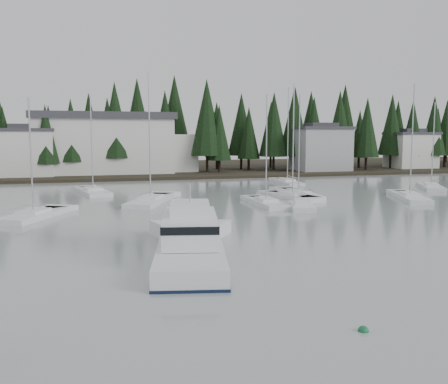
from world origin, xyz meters
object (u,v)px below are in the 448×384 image
object	(u,v)px
harbor_inn	(116,144)
cabin_cruiser_center	(190,247)
sailboat_11	(34,217)
sailboat_1	(266,204)
runabout_1	(302,208)
house_west	(26,151)
sailboat_6	(431,188)
sailboat_10	(93,193)
sailboat_8	(410,199)
sailboat_2	(298,195)
sailboat_12	(292,198)
house_east_b	(411,149)
sailboat_0	(151,202)
house_east_a	(321,148)
sailboat_7	(287,183)

from	to	relation	value
harbor_inn	cabin_cruiser_center	distance (m)	65.12
sailboat_11	sailboat_1	bearing A→B (deg)	-58.82
harbor_inn	runabout_1	xyz separation A→B (m)	(15.19, -47.98, -5.64)
harbor_inn	cabin_cruiser_center	xyz separation A→B (m)	(0.26, -64.93, -4.98)
house_west	sailboat_6	xyz separation A→B (m)	(55.47, -31.83, -4.58)
sailboat_10	sailboat_11	size ratio (longest dim) A/B	1.17
harbor_inn	sailboat_8	distance (m)	53.92
sailboat_6	sailboat_11	xyz separation A→B (m)	(-50.59, -11.10, -0.02)
sailboat_2	sailboat_12	xyz separation A→B (m)	(-1.70, -2.12, 0.03)
house_east_b	sailboat_0	distance (m)	70.17
sailboat_1	sailboat_2	size ratio (longest dim) A/B	0.95
sailboat_12	runabout_1	size ratio (longest dim) A/B	2.47
house_east_a	sailboat_11	distance (m)	64.76
cabin_cruiser_center	sailboat_2	xyz separation A→B (m)	(19.14, 27.21, -0.73)
harbor_inn	sailboat_2	distance (m)	42.79
sailboat_1	sailboat_12	size ratio (longest dim) A/B	0.88
harbor_inn	sailboat_1	bearing A→B (deg)	-73.84
sailboat_10	runabout_1	distance (m)	27.97
runabout_1	sailboat_12	bearing A→B (deg)	0.62
sailboat_10	sailboat_7	bearing A→B (deg)	-90.83
sailboat_7	runabout_1	xyz separation A→B (m)	(-8.91, -24.87, 0.04)
house_east_b	sailboat_0	world-z (taller)	sailboat_0
sailboat_2	house_east_b	bearing A→B (deg)	-45.57
cabin_cruiser_center	sailboat_11	bearing A→B (deg)	41.07
sailboat_8	sailboat_2	bearing A→B (deg)	81.48
house_east_b	sailboat_8	xyz separation A→B (m)	(-30.45, -41.75, -4.33)
sailboat_7	runabout_1	bearing A→B (deg)	164.48
sailboat_8	runabout_1	distance (m)	15.81
house_east_b	sailboat_2	world-z (taller)	sailboat_2
sailboat_0	sailboat_8	size ratio (longest dim) A/B	1.07
cabin_cruiser_center	sailboat_8	distance (m)	36.74
sailboat_0	sailboat_11	distance (m)	13.56
harbor_inn	sailboat_12	bearing A→B (deg)	-66.04
house_east_b	sailboat_1	bearing A→B (deg)	-139.04
sailboat_1	house_east_a	bearing A→B (deg)	-32.76
house_east_a	sailboat_6	world-z (taller)	sailboat_6
sailboat_6	cabin_cruiser_center	bearing A→B (deg)	154.62
sailboat_10	harbor_inn	bearing A→B (deg)	-20.39
sailboat_6	sailboat_8	xyz separation A→B (m)	(-9.92, -8.91, 0.00)
sailboat_6	sailboat_12	xyz separation A→B (m)	(-22.73, -4.65, 0.01)
cabin_cruiser_center	runabout_1	distance (m)	22.59
harbor_inn	sailboat_10	bearing A→B (deg)	-99.37
sailboat_2	sailboat_11	bearing A→B (deg)	110.19
cabin_cruiser_center	sailboat_6	size ratio (longest dim) A/B	1.04
sailboat_8	cabin_cruiser_center	bearing A→B (deg)	145.90
cabin_cruiser_center	sailboat_0	distance (m)	25.99
house_east_b	sailboat_11	bearing A→B (deg)	-148.29
sailboat_10	runabout_1	bearing A→B (deg)	-145.79
house_east_b	sailboat_6	xyz separation A→B (m)	(-20.53, -32.83, -4.33)
sailboat_2	sailboat_6	world-z (taller)	sailboat_2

